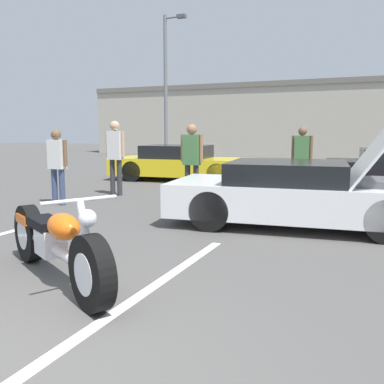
{
  "coord_description": "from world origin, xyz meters",
  "views": [
    {
      "loc": [
        2.23,
        -1.78,
        1.57
      ],
      "look_at": [
        0.08,
        3.1,
        0.8
      ],
      "focal_mm": 40.0,
      "sensor_mm": 36.0,
      "label": 1
    }
  ],
  "objects": [
    {
      "name": "light_pole",
      "position": [
        -7.87,
        17.98,
        3.99
      ],
      "size": [
        1.21,
        0.28,
        7.22
      ],
      "color": "slate",
      "rests_on": "ground"
    },
    {
      "name": "spectator_near_motorcycle",
      "position": [
        -3.98,
        5.27,
        0.93
      ],
      "size": [
        0.52,
        0.21,
        1.58
      ],
      "color": "#38476B",
      "rests_on": "ground"
    },
    {
      "name": "far_building",
      "position": [
        0.0,
        25.25,
        2.34
      ],
      "size": [
        32.0,
        4.2,
        4.4
      ],
      "color": "#B2AD9E",
      "rests_on": "ground"
    },
    {
      "name": "spectator_by_show_car",
      "position": [
        -3.63,
        6.93,
        1.08
      ],
      "size": [
        0.52,
        0.24,
        1.79
      ],
      "color": "#333338",
      "rests_on": "ground"
    },
    {
      "name": "spectator_midground",
      "position": [
        0.43,
        9.1,
        0.98
      ],
      "size": [
        0.52,
        0.22,
        1.66
      ],
      "color": "#38476B",
      "rests_on": "ground"
    },
    {
      "name": "show_car_hood_open",
      "position": [
        1.02,
        5.31,
        0.54
      ],
      "size": [
        4.31,
        2.31,
        1.91
      ],
      "rotation": [
        0.0,
        0.0,
        0.12
      ],
      "color": "white",
      "rests_on": "ground"
    },
    {
      "name": "parked_car_left_row",
      "position": [
        -3.54,
        10.45,
        0.53
      ],
      "size": [
        4.55,
        2.27,
        1.1
      ],
      "rotation": [
        0.0,
        0.0,
        0.11
      ],
      "color": "yellow",
      "rests_on": "ground"
    },
    {
      "name": "parking_stripe_middle",
      "position": [
        0.2,
        1.31,
        0.0
      ],
      "size": [
        0.12,
        4.78,
        0.01
      ],
      "primitive_type": "cube",
      "color": "white",
      "rests_on": "ground"
    },
    {
      "name": "motorcycle",
      "position": [
        -0.81,
        1.59,
        0.41
      ],
      "size": [
        2.27,
        1.36,
        0.98
      ],
      "rotation": [
        0.0,
        0.0,
        -0.51
      ],
      "color": "black",
      "rests_on": "ground"
    },
    {
      "name": "spectator_far_lot",
      "position": [
        -1.52,
        6.7,
        1.01
      ],
      "size": [
        0.52,
        0.22,
        1.7
      ],
      "color": "#333338",
      "rests_on": "ground"
    }
  ]
}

